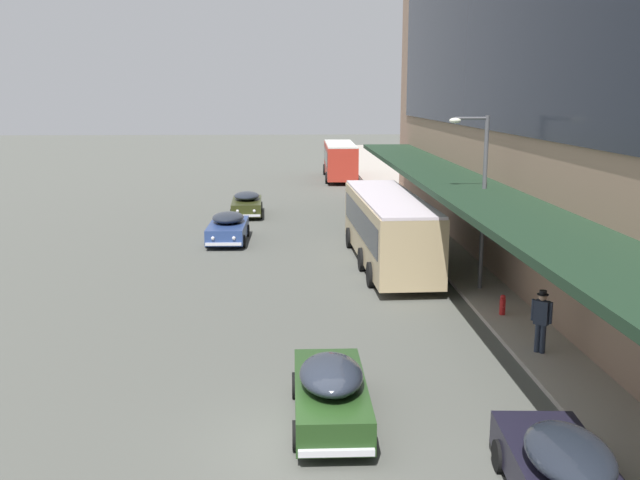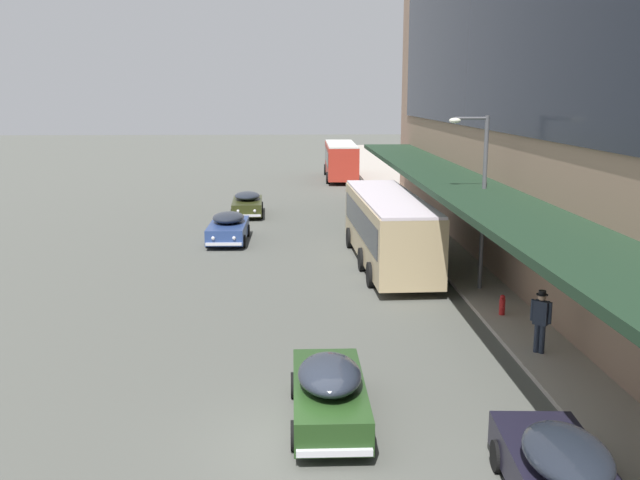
# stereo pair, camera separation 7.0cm
# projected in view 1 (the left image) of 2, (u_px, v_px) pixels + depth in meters

# --- Properties ---
(ground) EXTENTS (240.00, 240.00, 0.00)m
(ground) POSITION_uv_depth(u_px,v_px,m) (313.00, 450.00, 15.28)
(ground) COLOR #53554E
(transit_bus_kerbside_front) EXTENTS (3.03, 11.44, 3.13)m
(transit_bus_kerbside_front) POSITION_uv_depth(u_px,v_px,m) (388.00, 226.00, 31.32)
(transit_bus_kerbside_front) COLOR tan
(transit_bus_kerbside_front) RESTS_ON ground
(transit_bus_kerbside_rear) EXTENTS (2.96, 10.41, 3.20)m
(transit_bus_kerbside_rear) POSITION_uv_depth(u_px,v_px,m) (340.00, 159.00, 63.20)
(transit_bus_kerbside_rear) COLOR #AD2E22
(transit_bus_kerbside_rear) RESTS_ON ground
(sedan_second_mid) EXTENTS (1.89, 4.50, 1.51)m
(sedan_second_mid) POSITION_uv_depth(u_px,v_px,m) (370.00, 208.00, 42.91)
(sedan_second_mid) COLOR #273117
(sedan_second_mid) RESTS_ON ground
(sedan_lead_near) EXTENTS (2.05, 4.80, 1.45)m
(sedan_lead_near) POSITION_uv_depth(u_px,v_px,m) (247.00, 204.00, 44.60)
(sedan_lead_near) COLOR #2D3214
(sedan_lead_near) RESTS_ON ground
(sedan_far_back) EXTENTS (1.80, 4.56, 1.55)m
(sedan_far_back) POSITION_uv_depth(u_px,v_px,m) (331.00, 391.00, 16.44)
(sedan_far_back) COLOR #203E19
(sedan_far_back) RESTS_ON ground
(sedan_oncoming_front) EXTENTS (2.05, 4.58, 1.52)m
(sedan_oncoming_front) POSITION_uv_depth(u_px,v_px,m) (565.00, 472.00, 12.93)
(sedan_oncoming_front) COLOR black
(sedan_oncoming_front) RESTS_ON ground
(sedan_oncoming_rear) EXTENTS (2.03, 4.75, 1.50)m
(sedan_oncoming_rear) POSITION_uv_depth(u_px,v_px,m) (228.00, 227.00, 36.59)
(sedan_oncoming_rear) COLOR navy
(sedan_oncoming_rear) RESTS_ON ground
(pedestrian_at_kerb) EXTENTS (0.50, 0.44, 1.86)m
(pedestrian_at_kerb) POSITION_uv_depth(u_px,v_px,m) (541.00, 318.00, 20.41)
(pedestrian_at_kerb) COLOR #293142
(pedestrian_at_kerb) RESTS_ON sidewalk_kerb
(street_lamp) EXTENTS (1.50, 0.28, 6.56)m
(street_lamp) POSITION_uv_depth(u_px,v_px,m) (480.00, 189.00, 26.65)
(street_lamp) COLOR #4C4C51
(street_lamp) RESTS_ON sidewalk_kerb
(fire_hydrant) EXTENTS (0.20, 0.40, 0.70)m
(fire_hydrant) POSITION_uv_depth(u_px,v_px,m) (503.00, 305.00, 24.07)
(fire_hydrant) COLOR red
(fire_hydrant) RESTS_ON sidewalk_kerb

